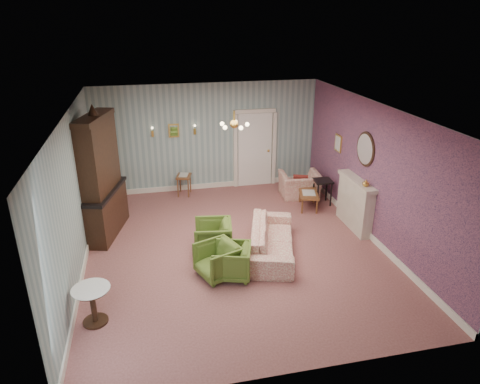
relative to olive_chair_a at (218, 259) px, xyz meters
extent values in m
plane|color=#985D58|center=(0.52, 0.92, -0.36)|extent=(7.00, 7.00, 0.00)
plane|color=white|center=(0.52, 0.92, 2.54)|extent=(7.00, 7.00, 0.00)
plane|color=gray|center=(0.52, 4.42, 1.09)|extent=(6.00, 0.00, 6.00)
plane|color=gray|center=(0.52, -2.58, 1.09)|extent=(6.00, 0.00, 6.00)
plane|color=gray|center=(-2.48, 0.92, 1.09)|extent=(0.00, 7.00, 7.00)
plane|color=gray|center=(3.52, 0.92, 1.09)|extent=(0.00, 7.00, 7.00)
plane|color=#C16075|center=(3.50, 0.92, 1.09)|extent=(0.00, 7.00, 7.00)
imported|color=#526E26|center=(0.00, 0.00, 0.00)|extent=(0.86, 0.88, 0.72)
imported|color=#526E26|center=(0.25, -0.07, -0.01)|extent=(0.81, 0.83, 0.70)
imported|color=#526E26|center=(0.05, 0.87, 0.02)|extent=(0.80, 0.83, 0.76)
imported|color=#AB4745|center=(1.23, 0.59, 0.06)|extent=(1.21, 2.21, 0.83)
imported|color=#AB4745|center=(2.77, 3.25, 0.09)|extent=(1.07, 0.74, 0.89)
imported|color=gold|center=(3.36, 0.92, 0.88)|extent=(0.15, 0.15, 0.15)
cube|color=maroon|center=(2.72, 3.10, 0.12)|extent=(0.41, 0.28, 0.39)
camera|label=1|loc=(-1.10, -6.89, 4.23)|focal=32.65mm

